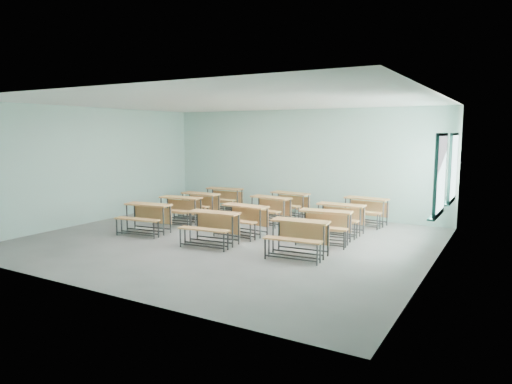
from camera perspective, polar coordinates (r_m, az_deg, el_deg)
room at (r=10.54m, az=-2.97°, el=2.50°), size 9.04×8.04×3.24m
desk_unit_r0c0 at (r=11.69m, az=-13.60°, el=-2.67°), size 1.28×0.95×0.74m
desk_unit_r0c1 at (r=10.27m, az=-5.54°, el=-3.89°), size 1.26×0.91×0.74m
desk_unit_r0c2 at (r=9.30m, az=5.36°, el=-5.08°), size 1.24×0.89×0.74m
desk_unit_r1c0 at (r=12.73m, az=-9.62°, el=-1.74°), size 1.27×0.93×0.74m
desk_unit_r1c1 at (r=11.16m, az=-1.66°, el=-2.94°), size 1.23×0.87×0.74m
desk_unit_r1c2 at (r=10.51m, az=8.58°, el=-3.68°), size 1.27×0.94×0.74m
desk_unit_r2c0 at (r=13.46m, az=-7.20°, el=-1.19°), size 1.19×0.80×0.74m
desk_unit_r2c1 at (r=12.59m, az=1.59°, el=-1.74°), size 1.27×0.94×0.74m
desk_unit_r2c2 at (r=11.50m, az=10.39°, el=-2.74°), size 1.18×0.79×0.74m
desk_unit_r3c0 at (r=14.55m, az=-4.13°, el=-0.50°), size 1.24×0.88×0.74m
desk_unit_r3c1 at (r=13.50m, az=4.05°, el=-1.13°), size 1.27×0.94×0.74m
desk_unit_r3c2 at (r=12.75m, az=13.43°, el=-1.83°), size 1.25×0.91×0.74m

